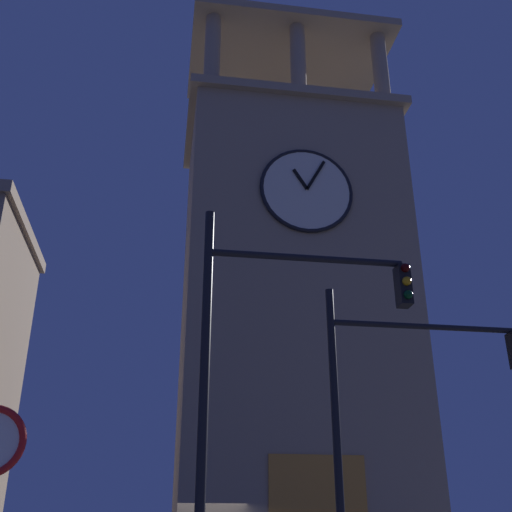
# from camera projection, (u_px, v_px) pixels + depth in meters

# --- Properties ---
(clocktower) EXTENTS (9.49, 6.73, 26.50)m
(clocktower) POSITION_uv_depth(u_px,v_px,m) (293.00, 312.00, 25.45)
(clocktower) COLOR gray
(clocktower) RESTS_ON ground_plane
(traffic_signal_near) EXTENTS (4.14, 0.41, 6.26)m
(traffic_signal_near) POSITION_uv_depth(u_px,v_px,m) (398.00, 398.00, 12.10)
(traffic_signal_near) COLOR black
(traffic_signal_near) RESTS_ON ground_plane
(traffic_signal_mid) EXTENTS (3.65, 0.41, 6.84)m
(traffic_signal_mid) POSITION_uv_depth(u_px,v_px,m) (269.00, 351.00, 10.09)
(traffic_signal_mid) COLOR black
(traffic_signal_mid) RESTS_ON ground_plane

